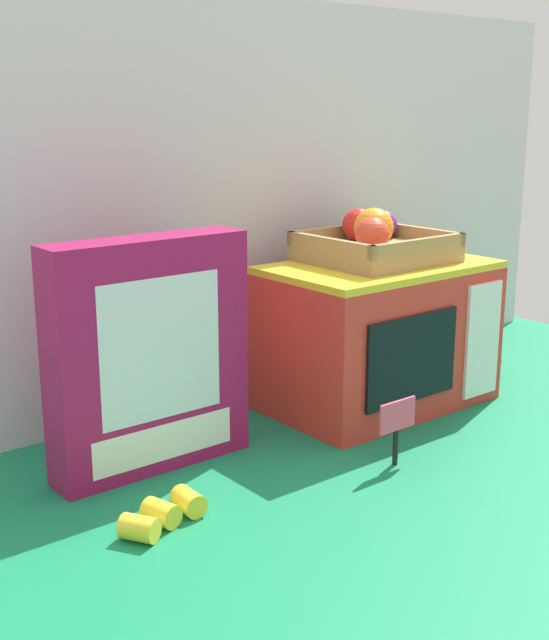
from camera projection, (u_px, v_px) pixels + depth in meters
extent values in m
plane|color=#147A4C|center=(318.00, 416.00, 1.43)|extent=(1.70, 1.70, 0.00)
cube|color=silver|center=(246.00, 201.00, 1.50)|extent=(1.61, 0.03, 0.70)
cube|color=red|center=(377.00, 338.00, 1.47)|extent=(0.39, 0.24, 0.24)
cube|color=yellow|center=(380.00, 267.00, 1.44)|extent=(0.39, 0.24, 0.01)
cube|color=black|center=(412.00, 359.00, 1.35)|extent=(0.20, 0.01, 0.14)
cube|color=white|center=(482.00, 340.00, 1.45)|extent=(0.09, 0.01, 0.20)
cube|color=#A37F51|center=(375.00, 254.00, 1.45)|extent=(0.23, 0.21, 0.03)
cube|color=#A37F51|center=(419.00, 246.00, 1.37)|extent=(0.23, 0.01, 0.02)
cube|color=#A37F51|center=(337.00, 233.00, 1.52)|extent=(0.23, 0.01, 0.02)
cube|color=#A37F51|center=(330.00, 245.00, 1.38)|extent=(0.01, 0.21, 0.02)
cube|color=#A37F51|center=(418.00, 233.00, 1.51)|extent=(0.01, 0.21, 0.02)
sphere|color=#E04228|center=(372.00, 235.00, 1.38)|extent=(0.06, 0.06, 0.06)
sphere|color=red|center=(359.00, 225.00, 1.50)|extent=(0.06, 0.06, 0.06)
sphere|color=#72287F|center=(384.00, 224.00, 1.53)|extent=(0.05, 0.05, 0.05)
sphere|color=orange|center=(374.00, 228.00, 1.43)|extent=(0.07, 0.07, 0.07)
cube|color=#99144C|center=(148.00, 355.00, 1.20)|extent=(0.30, 0.07, 0.34)
cube|color=silver|center=(161.00, 349.00, 1.16)|extent=(0.19, 0.00, 0.20)
cube|color=white|center=(164.00, 442.00, 1.20)|extent=(0.23, 0.00, 0.05)
cylinder|color=black|center=(395.00, 447.00, 1.23)|extent=(0.01, 0.01, 0.06)
cube|color=#F44C6B|center=(398.00, 415.00, 1.22)|extent=(0.07, 0.00, 0.05)
cylinder|color=yellow|center=(188.00, 502.00, 1.09)|extent=(0.03, 0.05, 0.03)
cylinder|color=yellow|center=(161.00, 513.00, 1.05)|extent=(0.04, 0.05, 0.03)
cylinder|color=yellow|center=(139.00, 528.00, 1.02)|extent=(0.05, 0.06, 0.03)
sphere|color=red|center=(485.00, 359.00, 1.64)|extent=(0.06, 0.06, 0.06)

